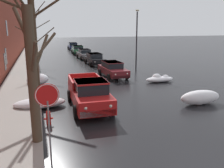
# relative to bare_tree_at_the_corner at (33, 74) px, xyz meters

# --- Properties ---
(left_sidewalk_slab) EXTENTS (2.88, 80.00, 0.14)m
(left_sidewalk_slab) POSITION_rel_bare_tree_at_the_corner_xyz_m (-1.25, 14.33, -2.77)
(left_sidewalk_slab) COLOR gray
(left_sidewalk_slab) RESTS_ON ground
(snow_bank_near_corner_left) EXTENTS (1.71, 1.48, 0.89)m
(snow_bank_near_corner_left) POSITION_rel_bare_tree_at_the_corner_xyz_m (-0.04, 10.43, -2.41)
(snow_bank_near_corner_left) COLOR white
(snow_bank_near_corner_left) RESTS_ON ground
(snow_bank_along_left_kerb) EXTENTS (2.46, 0.97, 0.68)m
(snow_bank_along_left_kerb) POSITION_rel_bare_tree_at_the_corner_xyz_m (9.91, 8.46, -2.57)
(snow_bank_along_left_kerb) COLOR white
(snow_bank_along_left_kerb) RESTS_ON ground
(snow_bank_near_corner_right) EXTENTS (2.61, 0.94, 0.86)m
(snow_bank_near_corner_right) POSITION_rel_bare_tree_at_the_corner_xyz_m (9.33, 2.34, -2.43)
(snow_bank_near_corner_right) COLOR white
(snow_bank_near_corner_right) RESTS_ON ground
(snow_bank_along_right_kerb) EXTENTS (2.91, 1.42, 0.72)m
(snow_bank_along_right_kerb) POSITION_rel_bare_tree_at_the_corner_xyz_m (0.23, 4.56, -2.55)
(snow_bank_along_right_kerb) COLOR white
(snow_bank_along_right_kerb) RESTS_ON ground
(bare_tree_at_the_corner) EXTENTS (1.64, 2.61, 5.34)m
(bare_tree_at_the_corner) POSITION_rel_bare_tree_at_the_corner_xyz_m (0.00, 0.00, 0.00)
(bare_tree_at_the_corner) COLOR #4C3D2D
(bare_tree_at_the_corner) RESTS_ON ground
(bare_tree_second_along_sidewalk) EXTENTS (4.40, 1.66, 6.74)m
(bare_tree_second_along_sidewalk) POSITION_rel_bare_tree_at_the_corner_xyz_m (-0.06, 7.48, 0.91)
(bare_tree_second_along_sidewalk) COLOR #423323
(bare_tree_second_along_sidewalk) RESTS_ON ground
(bare_tree_mid_block) EXTENTS (3.55, 2.17, 5.24)m
(bare_tree_mid_block) POSITION_rel_bare_tree_at_the_corner_xyz_m (-0.01, 15.27, -0.07)
(bare_tree_mid_block) COLOR #423323
(bare_tree_mid_block) RESTS_ON ground
(bare_tree_far_down_block) EXTENTS (2.03, 2.92, 7.52)m
(bare_tree_far_down_block) POSITION_rel_bare_tree_at_the_corner_xyz_m (0.05, 23.13, 0.78)
(bare_tree_far_down_block) COLOR #423323
(bare_tree_far_down_block) RESTS_ON ground
(pickup_truck_red_approaching_near_lane) EXTENTS (2.20, 5.16, 1.76)m
(pickup_truck_red_approaching_near_lane) POSITION_rel_bare_tree_at_the_corner_xyz_m (2.84, 3.57, -1.96)
(pickup_truck_red_approaching_near_lane) COLOR red
(pickup_truck_red_approaching_near_lane) RESTS_ON ground
(sedan_maroon_parked_kerbside_close) EXTENTS (2.02, 4.41, 1.42)m
(sedan_maroon_parked_kerbside_close) POSITION_rel_bare_tree_at_the_corner_xyz_m (6.68, 11.53, -2.08)
(sedan_maroon_parked_kerbside_close) COLOR maroon
(sedan_maroon_parked_kerbside_close) RESTS_ON ground
(sedan_black_parked_kerbside_mid) EXTENTS (2.04, 4.21, 1.42)m
(sedan_black_parked_kerbside_mid) POSITION_rel_bare_tree_at_the_corner_xyz_m (6.67, 18.97, -2.08)
(sedan_black_parked_kerbside_mid) COLOR black
(sedan_black_parked_kerbside_mid) RESTS_ON ground
(sedan_grey_parked_far_down_block) EXTENTS (1.98, 4.11, 1.42)m
(sedan_grey_parked_far_down_block) POSITION_rel_bare_tree_at_the_corner_xyz_m (6.48, 24.59, -2.09)
(sedan_grey_parked_far_down_block) COLOR slate
(sedan_grey_parked_far_down_block) RESTS_ON ground
(sedan_green_queued_behind_truck) EXTENTS (2.13, 4.41, 1.42)m
(sedan_green_queued_behind_truck) POSITION_rel_bare_tree_at_the_corner_xyz_m (6.57, 31.28, -2.08)
(sedan_green_queued_behind_truck) COLOR #1E5633
(sedan_green_queued_behind_truck) RESTS_ON ground
(sedan_darkblue_at_far_intersection) EXTENTS (1.99, 4.44, 1.42)m
(sedan_darkblue_at_far_intersection) POSITION_rel_bare_tree_at_the_corner_xyz_m (6.80, 38.98, -2.08)
(sedan_darkblue_at_far_intersection) COLOR navy
(sedan_darkblue_at_far_intersection) RESTS_ON ground
(fire_hydrant) EXTENTS (0.42, 0.22, 0.71)m
(fire_hydrant) POSITION_rel_bare_tree_at_the_corner_xyz_m (0.50, 1.82, -2.48)
(fire_hydrant) COLOR red
(fire_hydrant) RESTS_ON ground
(stop_sign_at_corner) EXTENTS (0.76, 0.06, 2.85)m
(stop_sign_at_corner) POSITION_rel_bare_tree_at_the_corner_xyz_m (0.44, -1.76, -0.63)
(stop_sign_at_corner) COLOR slate
(stop_sign_at_corner) RESTS_ON ground
(street_lamp_post) EXTENTS (0.44, 0.24, 6.28)m
(street_lamp_post) POSITION_rel_bare_tree_at_the_corner_xyz_m (10.16, 14.31, 0.66)
(street_lamp_post) COLOR #28282D
(street_lamp_post) RESTS_ON ground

